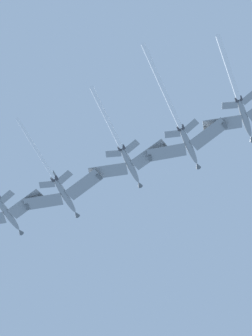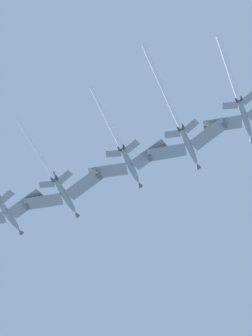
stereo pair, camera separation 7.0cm
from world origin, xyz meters
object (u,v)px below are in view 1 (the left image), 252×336
object	(u,v)px
jet_centre	(124,152)
jet_far_right	(240,103)
jet_far_left	(1,205)
jet_inner_right	(180,127)
jet_inner_left	(59,186)

from	to	relation	value
jet_centre	jet_far_right	size ratio (longest dim) A/B	1.02
jet_centre	jet_far_left	bearing A→B (deg)	-35.21
jet_inner_right	jet_far_right	size ratio (longest dim) A/B	1.17
jet_inner_left	jet_centre	distance (m)	17.18
jet_centre	jet_inner_right	size ratio (longest dim) A/B	0.87
jet_inner_left	jet_inner_right	xyz separation A→B (m)	(-24.59, 19.77, -1.74)
jet_far_left	jet_far_right	xyz separation A→B (m)	(-49.63, 34.95, -0.52)
jet_inner_right	jet_far_right	xyz separation A→B (m)	(-12.31, 7.70, 1.88)
jet_far_left	jet_inner_right	world-z (taller)	jet_far_left
jet_centre	jet_far_right	world-z (taller)	jet_centre
jet_inner_left	jet_far_right	world-z (taller)	jet_far_right
jet_inner_left	jet_centre	bearing A→B (deg)	140.68
jet_far_left	jet_far_right	size ratio (longest dim) A/B	1.13
jet_inner_left	jet_inner_right	size ratio (longest dim) A/B	0.88
jet_far_left	jet_inner_left	world-z (taller)	jet_far_left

